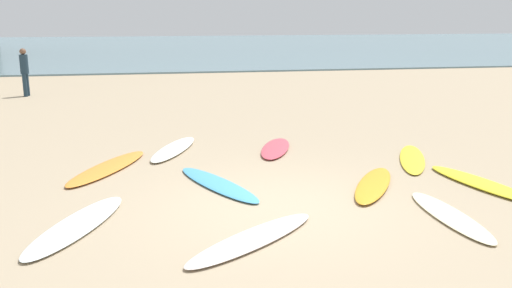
# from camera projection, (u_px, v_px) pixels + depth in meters

# --- Properties ---
(ground_plane) EXTENTS (120.00, 120.00, 0.00)m
(ground_plane) POSITION_uv_depth(u_px,v_px,m) (276.00, 207.00, 8.37)
(ground_plane) COLOR tan
(ocean_water) EXTENTS (120.00, 40.00, 0.08)m
(ocean_water) POSITION_uv_depth(u_px,v_px,m) (178.00, 47.00, 45.58)
(ocean_water) COLOR slate
(ocean_water) RESTS_ON ground_plane
(surfboard_0) EXTENTS (1.53, 2.12, 0.09)m
(surfboard_0) POSITION_uv_depth(u_px,v_px,m) (373.00, 184.00, 9.33)
(surfboard_0) COLOR gold
(surfboard_0) RESTS_ON ground_plane
(surfboard_1) EXTENTS (1.36, 2.32, 0.06)m
(surfboard_1) POSITION_uv_depth(u_px,v_px,m) (412.00, 159.00, 11.00)
(surfboard_1) COLOR yellow
(surfboard_1) RESTS_ON ground_plane
(surfboard_2) EXTENTS (1.49, 2.45, 0.07)m
(surfboard_2) POSITION_uv_depth(u_px,v_px,m) (77.00, 225.00, 7.58)
(surfboard_2) COLOR white
(surfboard_2) RESTS_ON ground_plane
(surfboard_3) EXTENTS (1.16, 1.98, 0.08)m
(surfboard_3) POSITION_uv_depth(u_px,v_px,m) (275.00, 148.00, 11.81)
(surfboard_3) COLOR #DF4B5B
(surfboard_3) RESTS_ON ground_plane
(surfboard_4) EXTENTS (1.45, 2.38, 0.06)m
(surfboard_4) POSITION_uv_depth(u_px,v_px,m) (218.00, 184.00, 9.39)
(surfboard_4) COLOR #48A0D5
(surfboard_4) RESTS_ON ground_plane
(surfboard_5) EXTENTS (0.53, 2.14, 0.06)m
(surfboard_5) POSITION_uv_depth(u_px,v_px,m) (450.00, 216.00, 7.93)
(surfboard_5) COLOR #F7EFC1
(surfboard_5) RESTS_ON ground_plane
(surfboard_6) EXTENTS (1.33, 2.32, 0.09)m
(surfboard_6) POSITION_uv_depth(u_px,v_px,m) (174.00, 149.00, 11.74)
(surfboard_6) COLOR white
(surfboard_6) RESTS_ON ground_plane
(surfboard_7) EXTENTS (2.15, 1.86, 0.07)m
(surfboard_7) POSITION_uv_depth(u_px,v_px,m) (253.00, 238.00, 7.13)
(surfboard_7) COLOR silver
(surfboard_7) RESTS_ON ground_plane
(surfboard_8) EXTENTS (1.67, 2.56, 0.08)m
(surfboard_8) POSITION_uv_depth(u_px,v_px,m) (108.00, 167.00, 10.36)
(surfboard_8) COLOR orange
(surfboard_8) RESTS_ON ground_plane
(surfboard_9) EXTENTS (1.09, 2.43, 0.08)m
(surfboard_9) POSITION_uv_depth(u_px,v_px,m) (481.00, 183.00, 9.39)
(surfboard_9) COLOR yellow
(surfboard_9) RESTS_ON ground_plane
(beachgoer_near) EXTENTS (0.32, 0.34, 1.67)m
(beachgoer_near) POSITION_uv_depth(u_px,v_px,m) (25.00, 70.00, 19.11)
(beachgoer_near) COLOR #1E3342
(beachgoer_near) RESTS_ON ground_plane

